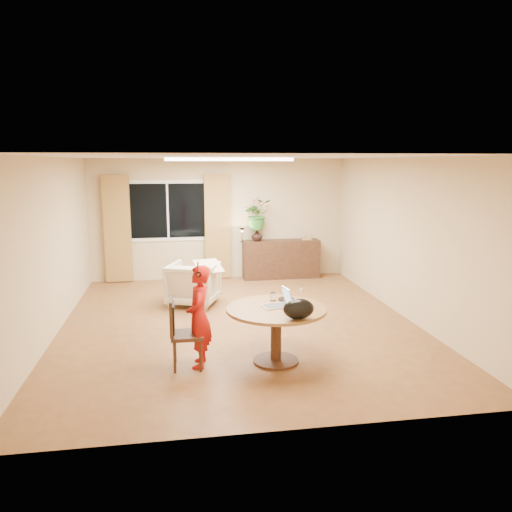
{
  "coord_description": "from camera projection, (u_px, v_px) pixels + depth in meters",
  "views": [
    {
      "loc": [
        -0.95,
        -7.52,
        2.53
      ],
      "look_at": [
        0.24,
        -0.2,
        1.12
      ],
      "focal_mm": 35.0,
      "sensor_mm": 36.0,
      "label": 1
    }
  ],
  "objects": [
    {
      "name": "floor",
      "position": [
        239.0,
        323.0,
        7.92
      ],
      "size": [
        6.5,
        6.5,
        0.0
      ],
      "primitive_type": "plane",
      "color": "brown",
      "rests_on": "ground"
    },
    {
      "name": "ceiling",
      "position": [
        238.0,
        157.0,
        7.43
      ],
      "size": [
        6.5,
        6.5,
        0.0
      ],
      "primitive_type": "plane",
      "rotation": [
        3.14,
        0.0,
        0.0
      ],
      "color": "white",
      "rests_on": "wall_back"
    },
    {
      "name": "wall_back",
      "position": [
        219.0,
        219.0,
        10.82
      ],
      "size": [
        5.5,
        0.0,
        5.5
      ],
      "primitive_type": "plane",
      "rotation": [
        1.57,
        0.0,
        0.0
      ],
      "color": "tan",
      "rests_on": "floor"
    },
    {
      "name": "wall_left",
      "position": [
        51.0,
        248.0,
        7.24
      ],
      "size": [
        0.0,
        6.5,
        6.5
      ],
      "primitive_type": "plane",
      "rotation": [
        1.57,
        0.0,
        1.57
      ],
      "color": "tan",
      "rests_on": "floor"
    },
    {
      "name": "wall_right",
      "position": [
        406.0,
        238.0,
        8.11
      ],
      "size": [
        0.0,
        6.5,
        6.5
      ],
      "primitive_type": "plane",
      "rotation": [
        1.57,
        0.0,
        -1.57
      ],
      "color": "tan",
      "rests_on": "floor"
    },
    {
      "name": "window",
      "position": [
        168.0,
        211.0,
        10.59
      ],
      "size": [
        1.7,
        0.03,
        1.3
      ],
      "color": "white",
      "rests_on": "wall_back"
    },
    {
      "name": "curtain_left",
      "position": [
        117.0,
        229.0,
        10.42
      ],
      "size": [
        0.55,
        0.08,
        2.25
      ],
      "primitive_type": "cube",
      "color": "brown",
      "rests_on": "wall_back"
    },
    {
      "name": "curtain_right",
      "position": [
        218.0,
        227.0,
        10.75
      ],
      "size": [
        0.55,
        0.08,
        2.25
      ],
      "primitive_type": "cube",
      "color": "brown",
      "rests_on": "wall_back"
    },
    {
      "name": "ceiling_panel",
      "position": [
        229.0,
        159.0,
        8.6
      ],
      "size": [
        2.2,
        0.35,
        0.05
      ],
      "primitive_type": "cube",
      "color": "white",
      "rests_on": "ceiling"
    },
    {
      "name": "dining_table",
      "position": [
        276.0,
        319.0,
        6.3
      ],
      "size": [
        1.27,
        1.27,
        0.72
      ],
      "color": "brown",
      "rests_on": "floor"
    },
    {
      "name": "dining_chair",
      "position": [
        187.0,
        333.0,
        6.16
      ],
      "size": [
        0.43,
        0.4,
        0.89
      ],
      "primitive_type": null,
      "rotation": [
        0.0,
        0.0,
        -0.02
      ],
      "color": "black",
      "rests_on": "floor"
    },
    {
      "name": "child",
      "position": [
        199.0,
        317.0,
        6.17
      ],
      "size": [
        0.5,
        0.36,
        1.29
      ],
      "primitive_type": "imported",
      "rotation": [
        0.0,
        0.0,
        -1.68
      ],
      "color": "red",
      "rests_on": "floor"
    },
    {
      "name": "laptop",
      "position": [
        276.0,
        297.0,
        6.3
      ],
      "size": [
        0.4,
        0.31,
        0.24
      ],
      "primitive_type": null,
      "rotation": [
        0.0,
        0.0,
        0.2
      ],
      "color": "#B7B7BC",
      "rests_on": "dining_table"
    },
    {
      "name": "tumbler",
      "position": [
        273.0,
        297.0,
        6.58
      ],
      "size": [
        0.09,
        0.09,
        0.11
      ],
      "primitive_type": null,
      "rotation": [
        0.0,
        0.0,
        0.14
      ],
      "color": "white",
      "rests_on": "dining_table"
    },
    {
      "name": "wine_glass",
      "position": [
        301.0,
        295.0,
        6.51
      ],
      "size": [
        0.07,
        0.07,
        0.2
      ],
      "primitive_type": null,
      "rotation": [
        0.0,
        0.0,
        0.05
      ],
      "color": "white",
      "rests_on": "dining_table"
    },
    {
      "name": "pot_lid",
      "position": [
        286.0,
        299.0,
        6.62
      ],
      "size": [
        0.27,
        0.27,
        0.04
      ],
      "primitive_type": null,
      "rotation": [
        0.0,
        0.0,
        -0.2
      ],
      "color": "white",
      "rests_on": "dining_table"
    },
    {
      "name": "handbag",
      "position": [
        299.0,
        309.0,
        5.8
      ],
      "size": [
        0.41,
        0.29,
        0.25
      ],
      "primitive_type": null,
      "rotation": [
        0.0,
        0.0,
        -0.23
      ],
      "color": "black",
      "rests_on": "dining_table"
    },
    {
      "name": "armchair",
      "position": [
        193.0,
        284.0,
        8.91
      ],
      "size": [
        1.06,
        1.07,
        0.76
      ],
      "primitive_type": "imported",
      "rotation": [
        0.0,
        0.0,
        2.78
      ],
      "color": "beige",
      "rests_on": "floor"
    },
    {
      "name": "throw",
      "position": [
        208.0,
        262.0,
        8.83
      ],
      "size": [
        0.56,
        0.63,
        0.03
      ],
      "primitive_type": null,
      "rotation": [
        0.0,
        0.0,
        0.22
      ],
      "color": "beige",
      "rests_on": "armchair"
    },
    {
      "name": "sideboard",
      "position": [
        281.0,
        259.0,
        10.97
      ],
      "size": [
        1.67,
        0.41,
        0.84
      ],
      "primitive_type": "cube",
      "color": "black",
      "rests_on": "floor"
    },
    {
      "name": "vase",
      "position": [
        257.0,
        235.0,
        10.78
      ],
      "size": [
        0.26,
        0.26,
        0.25
      ],
      "primitive_type": "imported",
      "rotation": [
        0.0,
        0.0,
        -0.1
      ],
      "color": "black",
      "rests_on": "sideboard"
    },
    {
      "name": "bouquet",
      "position": [
        257.0,
        214.0,
        10.7
      ],
      "size": [
        0.66,
        0.59,
        0.66
      ],
      "primitive_type": "imported",
      "rotation": [
        0.0,
        0.0,
        0.13
      ],
      "color": "#366E29",
      "rests_on": "vase"
    },
    {
      "name": "book_stack",
      "position": [
        307.0,
        238.0,
        10.97
      ],
      "size": [
        0.21,
        0.17,
        0.08
      ],
      "primitive_type": null,
      "rotation": [
        0.0,
        0.0,
        -0.19
      ],
      "color": "olive",
      "rests_on": "sideboard"
    },
    {
      "name": "desk_lamp",
      "position": [
        242.0,
        234.0,
        10.67
      ],
      "size": [
        0.16,
        0.16,
        0.33
      ],
      "primitive_type": null,
      "rotation": [
        0.0,
        0.0,
        -0.25
      ],
      "color": "black",
      "rests_on": "sideboard"
    }
  ]
}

